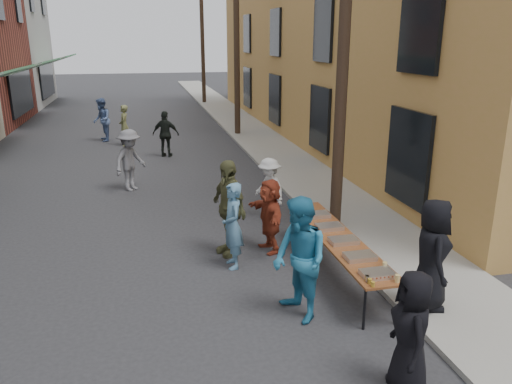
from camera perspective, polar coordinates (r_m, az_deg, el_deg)
name	(u,v)px	position (r m, az deg, el deg)	size (l,w,h in m)	color
ground	(152,315)	(8.40, -11.80, -13.64)	(120.00, 120.00, 0.00)	#28282B
sidewalk	(253,134)	(23.18, -0.40, 6.70)	(2.20, 60.00, 0.10)	gray
building_ochre	(392,21)	(23.96, 15.32, 18.37)	(10.00, 28.00, 10.00)	#B0853F
utility_pole_near	(345,26)	(11.10, 10.10, 18.19)	(0.26, 0.26, 9.00)	#2D2116
utility_pole_mid	(237,32)	(22.65, -2.24, 17.76)	(0.26, 0.26, 9.00)	#2D2116
utility_pole_far	(202,34)	(34.51, -6.16, 17.46)	(0.26, 0.26, 9.00)	#2D2116
serving_table	(337,238)	(9.38, 9.23, -5.25)	(0.70, 4.00, 0.75)	maroon
catering_tray_sausage	(377,274)	(7.98, 13.71, -9.06)	(0.50, 0.33, 0.08)	maroon
catering_tray_foil_b	(360,256)	(8.51, 11.77, -7.23)	(0.50, 0.33, 0.08)	#B2B2B7
catering_tray_buns	(343,241)	(9.09, 9.96, -5.49)	(0.50, 0.33, 0.08)	tan
catering_tray_foil_d	(329,227)	(9.69, 8.37, -3.96)	(0.50, 0.33, 0.08)	#B2B2B7
catering_tray_buns_end	(317,215)	(10.31, 6.98, -2.60)	(0.50, 0.33, 0.08)	tan
condiment_jar_a	(373,284)	(7.65, 13.21, -10.22)	(0.07, 0.07, 0.08)	#A57F26
condiment_jar_b	(370,281)	(7.73, 12.89, -9.90)	(0.07, 0.07, 0.08)	#A57F26
condiment_jar_c	(367,278)	(7.81, 12.57, -9.58)	(0.07, 0.07, 0.08)	#A57F26
cup_stack	(397,278)	(7.87, 15.85, -9.49)	(0.08, 0.08, 0.12)	tan
guest_front_a	(411,333)	(6.61, 17.30, -15.10)	(0.79, 0.51, 1.62)	black
guest_front_b	(233,226)	(9.51, -2.69, -3.87)	(0.61, 0.40, 1.68)	teal
guest_front_c	(300,260)	(7.76, 5.02, -7.73)	(0.96, 0.75, 1.98)	teal
guest_front_d	(269,189)	(12.08, 1.54, 0.35)	(0.98, 0.57, 1.52)	silver
guest_front_e	(229,208)	(10.04, -3.15, -1.82)	(1.16, 0.48, 1.98)	brown
guest_queue_back	(270,215)	(10.25, 1.56, -2.68)	(1.43, 0.46, 1.55)	maroon
server	(432,254)	(8.35, 19.45, -6.74)	(0.89, 0.58, 1.81)	black
passerby_left	(130,160)	(14.84, -14.20, 3.55)	(1.16, 0.66, 1.79)	slate
passerby_mid	(166,134)	(18.92, -10.27, 6.53)	(1.00, 0.42, 1.71)	black
passerby_right	(124,125)	(21.35, -14.83, 7.37)	(0.61, 0.40, 1.66)	olive
passerby_far	(102,120)	(22.48, -17.21, 7.87)	(0.90, 0.70, 1.84)	#4E6698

